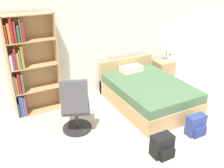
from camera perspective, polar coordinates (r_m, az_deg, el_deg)
The scene contains 9 objects.
wall_back at distance 5.59m, azimuth -1.56°, elevation 10.75°, with size 9.00×0.06×2.60m.
bookshelf at distance 4.96m, azimuth -18.89°, elevation 4.07°, with size 0.91×0.28×1.96m.
bed at distance 5.36m, azimuth 7.99°, elevation -1.92°, with size 1.38×1.93×0.78m.
office_chair at distance 4.34m, azimuth -8.31°, elevation -5.47°, with size 0.63×0.69×1.09m.
nightstand at distance 6.45m, azimuth 11.63°, elevation 2.77°, with size 0.45×0.42×0.58m.
table_lamp at distance 6.22m, azimuth 12.54°, elevation 8.44°, with size 0.25×0.25×0.49m.
water_bottle at distance 6.30m, azimuth 13.11°, elevation 5.80°, with size 0.08×0.08×0.19m.
backpack_blue at distance 4.66m, azimuth 18.67°, elevation -8.99°, with size 0.34×0.23×0.37m.
backpack_black at distance 4.07m, azimuth 11.45°, elevation -13.75°, with size 0.34×0.28×0.35m.
Camera 1 is at (-2.40, -1.63, 2.69)m, focal length 40.00 mm.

